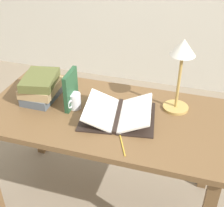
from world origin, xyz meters
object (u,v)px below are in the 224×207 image
object	(u,v)px
reading_lamp	(182,59)
pencil	(122,145)
open_book	(118,113)
coffee_mug	(75,101)
book_stack_tall	(41,87)
book_standing_upright	(71,90)

from	to	relation	value
reading_lamp	pencil	size ratio (longest dim) A/B	2.77
open_book	coffee_mug	world-z (taller)	coffee_mug
open_book	pencil	xyz separation A→B (m)	(0.09, -0.24, -0.02)
coffee_mug	pencil	size ratio (longest dim) A/B	0.65
book_stack_tall	book_standing_upright	distance (m)	0.22
coffee_mug	reading_lamp	bearing A→B (deg)	16.58
reading_lamp	coffee_mug	world-z (taller)	reading_lamp
open_book	reading_lamp	world-z (taller)	reading_lamp
book_standing_upright	coffee_mug	bearing A→B (deg)	-36.55
reading_lamp	book_stack_tall	bearing A→B (deg)	-170.98
book_stack_tall	pencil	distance (m)	0.69
open_book	coffee_mug	size ratio (longest dim) A/B	4.52
open_book	coffee_mug	distance (m)	0.28
coffee_mug	book_stack_tall	bearing A→B (deg)	169.96
coffee_mug	book_standing_upright	bearing A→B (deg)	145.63
pencil	reading_lamp	bearing A→B (deg)	62.74
book_standing_upright	reading_lamp	xyz separation A→B (m)	(0.62, 0.16, 0.21)
book_stack_tall	coffee_mug	bearing A→B (deg)	-10.04
open_book	book_standing_upright	distance (m)	0.32
reading_lamp	pencil	xyz separation A→B (m)	(-0.22, -0.43, -0.32)
book_stack_tall	coffee_mug	xyz separation A→B (m)	(0.24, -0.04, -0.03)
coffee_mug	pencil	distance (m)	0.45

